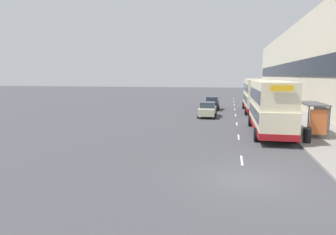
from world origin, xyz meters
TOP-DOWN VIEW (x-y plane):
  - ground_plane at (0.00, 0.00)m, footprint 220.00×220.00m
  - pavement at (6.50, 38.50)m, footprint 5.00×93.00m
  - terrace_facade at (10.49, 38.50)m, footprint 3.10×93.00m
  - lane_mark_0 at (0.00, 3.24)m, footprint 0.12×2.00m
  - lane_mark_1 at (0.00, 9.84)m, footprint 0.12×2.00m
  - lane_mark_2 at (0.00, 16.44)m, footprint 0.12×2.00m
  - lane_mark_3 at (0.00, 23.04)m, footprint 0.12×2.00m
  - lane_mark_4 at (0.00, 29.64)m, footprint 0.12×2.00m
  - lane_mark_5 at (0.00, 36.24)m, footprint 0.12×2.00m
  - lane_mark_6 at (0.00, 42.84)m, footprint 0.12×2.00m
  - lane_mark_7 at (0.00, 49.44)m, footprint 0.12×2.00m
  - bus_shelter at (5.77, 11.19)m, footprint 1.60×4.20m
  - double_decker_bus_near at (2.47, 11.81)m, footprint 2.85×10.65m
  - double_decker_bus_ahead at (2.51, 27.04)m, footprint 2.85×11.20m
  - car_0 at (-3.17, 28.56)m, footprint 1.97×3.87m
  - car_1 at (-3.25, 20.99)m, footprint 2.03×4.49m
  - pedestrian_at_shelter at (4.72, 13.87)m, footprint 0.34×0.34m
  - pedestrian_1 at (5.24, 14.55)m, footprint 0.34×0.34m
  - litter_bin at (4.55, 8.17)m, footprint 0.55×0.55m

SIDE VIEW (x-z plane):
  - ground_plane at x=0.00m, z-range 0.00..0.00m
  - lane_mark_0 at x=0.00m, z-range 0.00..0.01m
  - lane_mark_1 at x=0.00m, z-range 0.00..0.01m
  - lane_mark_2 at x=0.00m, z-range 0.00..0.01m
  - lane_mark_3 at x=0.00m, z-range 0.00..0.01m
  - lane_mark_4 at x=0.00m, z-range 0.00..0.01m
  - lane_mark_5 at x=0.00m, z-range 0.00..0.01m
  - lane_mark_6 at x=0.00m, z-range 0.00..0.01m
  - lane_mark_7 at x=0.00m, z-range 0.00..0.01m
  - pavement at x=6.50m, z-range 0.00..0.14m
  - litter_bin at x=4.55m, z-range 0.14..1.19m
  - car_1 at x=-3.25m, z-range 0.00..1.71m
  - car_0 at x=-3.17m, z-range -0.02..1.79m
  - pedestrian_1 at x=5.24m, z-range 0.16..1.86m
  - pedestrian_at_shelter at x=4.72m, z-range 0.16..1.86m
  - bus_shelter at x=5.77m, z-range 0.64..3.12m
  - double_decker_bus_near at x=2.47m, z-range 0.13..4.43m
  - double_decker_bus_ahead at x=2.51m, z-range 0.14..4.44m
  - terrace_facade at x=10.49m, z-range 0.00..12.86m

